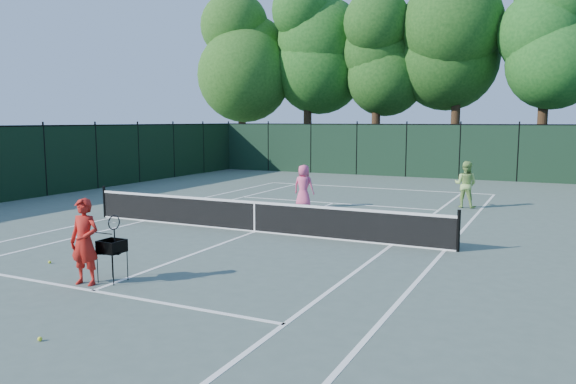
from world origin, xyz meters
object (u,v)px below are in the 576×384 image
at_px(player_green, 466,184).
at_px(loose_ball_near_cart, 40,339).
at_px(loose_ball_midcourt, 50,262).
at_px(ball_hopper, 112,247).
at_px(player_pink, 304,186).
at_px(coach, 85,242).

bearing_deg(player_green, loose_ball_near_cart, 85.54).
bearing_deg(loose_ball_midcourt, player_green, 60.29).
bearing_deg(loose_ball_midcourt, ball_hopper, -11.45).
distance_m(player_pink, loose_ball_near_cart, 13.56).
xyz_separation_m(ball_hopper, loose_ball_midcourt, (-2.34, 0.47, -0.69)).
bearing_deg(loose_ball_near_cart, player_green, 76.99).
xyz_separation_m(player_pink, loose_ball_midcourt, (-1.85, -10.09, -0.77)).
bearing_deg(coach, loose_ball_near_cart, -64.87).
distance_m(coach, ball_hopper, 0.53).
bearing_deg(ball_hopper, coach, -154.57).
height_order(player_pink, player_green, player_green).
relative_size(ball_hopper, loose_ball_midcourt, 12.69).
bearing_deg(player_green, loose_ball_midcourt, 68.84).
height_order(loose_ball_near_cart, loose_ball_midcourt, same).
relative_size(player_green, ball_hopper, 2.02).
distance_m(coach, loose_ball_near_cart, 3.06).
bearing_deg(loose_ball_midcourt, coach, -23.05).
xyz_separation_m(coach, ball_hopper, (0.34, 0.38, -0.15)).
xyz_separation_m(coach, loose_ball_near_cart, (1.58, -2.48, -0.83)).
xyz_separation_m(player_green, loose_ball_near_cart, (-3.72, -16.12, -0.84)).
bearing_deg(loose_ball_near_cart, coach, 122.49).
height_order(coach, player_pink, coach).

